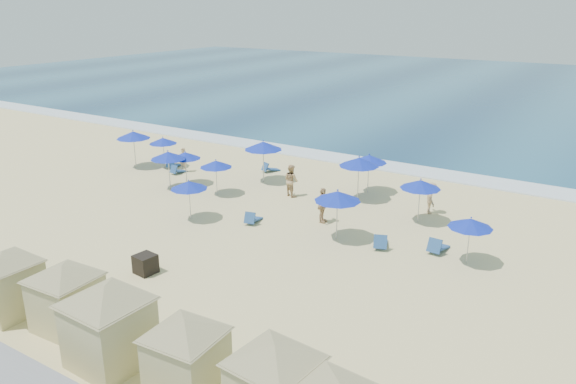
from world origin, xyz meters
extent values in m
plane|color=beige|center=(0.00, 0.00, 0.00)|extent=(160.00, 160.00, 0.00)
cube|color=navy|center=(0.00, 55.00, 0.03)|extent=(160.00, 80.00, 0.06)
cube|color=white|center=(0.00, 15.50, 0.04)|extent=(160.00, 2.50, 0.08)
cube|color=black|center=(-1.33, -4.84, 0.40)|extent=(0.89, 0.89, 0.80)
cube|color=#C7BE88|center=(-3.15, -9.68, 0.97)|extent=(1.99, 1.99, 1.93)
cube|color=#978C62|center=(-3.15, -9.68, 1.93)|extent=(2.09, 2.09, 0.08)
pyramid|color=#978C62|center=(-3.15, -9.68, 2.42)|extent=(4.23, 4.23, 0.48)
cube|color=#C7BE88|center=(-0.49, -9.20, 0.95)|extent=(2.00, 2.00, 1.91)
cube|color=#978C62|center=(-0.49, -9.20, 1.91)|extent=(2.10, 2.10, 0.08)
pyramid|color=#978C62|center=(-0.49, -9.20, 2.39)|extent=(4.18, 4.18, 0.48)
cube|color=#C7BE88|center=(2.35, -9.79, 1.07)|extent=(2.21, 2.21, 2.14)
cube|color=#978C62|center=(2.35, -9.79, 2.14)|extent=(2.33, 2.33, 0.09)
pyramid|color=#978C62|center=(2.35, -9.79, 2.67)|extent=(4.68, 4.68, 0.53)
cube|color=#C7BE88|center=(5.25, -9.51, 0.93)|extent=(1.97, 1.97, 1.87)
cube|color=#978C62|center=(5.25, -9.51, 1.87)|extent=(2.07, 2.07, 0.07)
pyramid|color=#978C62|center=(5.25, -9.51, 2.33)|extent=(4.08, 4.08, 0.47)
cube|color=#978C62|center=(8.13, -9.28, 1.96)|extent=(2.25, 2.25, 0.08)
pyramid|color=#978C62|center=(8.13, -9.28, 2.45)|extent=(4.28, 4.28, 0.49)
pyramid|color=#978C62|center=(10.22, -9.75, 2.48)|extent=(4.34, 4.34, 0.50)
cylinder|color=#A5A8AD|center=(-13.69, 6.14, 1.03)|extent=(0.05, 0.05, 2.06)
cone|color=#1026AD|center=(-13.69, 6.14, 2.25)|extent=(2.27, 2.27, 0.49)
sphere|color=#1026AD|center=(-13.69, 6.14, 2.54)|extent=(0.09, 0.09, 0.09)
cylinder|color=#A5A8AD|center=(-8.08, 5.10, 0.85)|extent=(0.04, 0.04, 1.71)
cone|color=#1026AD|center=(-8.08, 5.10, 1.86)|extent=(1.88, 1.88, 0.40)
sphere|color=#1026AD|center=(-8.08, 5.10, 2.11)|extent=(0.07, 0.07, 0.07)
cylinder|color=#A5A8AD|center=(-11.97, 7.15, 0.85)|extent=(0.04, 0.04, 1.70)
cone|color=#1026AD|center=(-11.97, 7.15, 1.86)|extent=(1.88, 1.88, 0.40)
sphere|color=#1026AD|center=(-11.97, 7.15, 2.11)|extent=(0.07, 0.07, 0.07)
cylinder|color=#A5A8AD|center=(-8.39, 3.95, 0.95)|extent=(0.05, 0.05, 1.90)
cone|color=#1026AD|center=(-8.39, 3.95, 2.08)|extent=(2.10, 2.10, 0.45)
sphere|color=#1026AD|center=(-8.39, 3.95, 2.35)|extent=(0.08, 0.08, 0.08)
cylinder|color=#A5A8AD|center=(-4.40, 8.13, 1.07)|extent=(0.06, 0.06, 2.14)
cone|color=#1026AD|center=(-4.40, 8.13, 2.33)|extent=(2.36, 2.36, 0.51)
sphere|color=#1026AD|center=(-4.40, 8.13, 2.64)|extent=(0.09, 0.09, 0.09)
cylinder|color=#A5A8AD|center=(-5.29, 4.63, 0.85)|extent=(0.04, 0.04, 1.70)
cone|color=#1026AD|center=(-5.29, 4.63, 1.86)|extent=(1.88, 1.88, 0.40)
sphere|color=#1026AD|center=(-5.29, 4.63, 2.10)|extent=(0.07, 0.07, 0.07)
cylinder|color=#A5A8AD|center=(-3.88, 0.77, 0.86)|extent=(0.05, 0.05, 1.72)
cone|color=#1026AD|center=(-3.88, 0.77, 1.88)|extent=(1.90, 1.90, 0.41)
sphere|color=#1026AD|center=(-3.88, 0.77, 2.13)|extent=(0.07, 0.07, 0.07)
cylinder|color=#A5A8AD|center=(2.02, 9.72, 0.95)|extent=(0.05, 0.05, 1.90)
cone|color=#1026AD|center=(2.02, 9.72, 2.07)|extent=(2.10, 2.10, 0.45)
sphere|color=#1026AD|center=(2.02, 9.72, 2.35)|extent=(0.08, 0.08, 0.08)
cylinder|color=#A5A8AD|center=(3.71, 2.57, 0.99)|extent=(0.05, 0.05, 1.99)
cone|color=#1026AD|center=(3.71, 2.57, 2.17)|extent=(2.19, 2.19, 0.47)
sphere|color=#1026AD|center=(3.71, 2.57, 2.46)|extent=(0.08, 0.08, 0.08)
cylinder|color=#A5A8AD|center=(2.07, 8.25, 1.02)|extent=(0.05, 0.05, 2.05)
cone|color=#1026AD|center=(2.07, 8.25, 2.24)|extent=(2.26, 2.26, 0.48)
sphere|color=#1026AD|center=(2.07, 8.25, 2.53)|extent=(0.09, 0.09, 0.09)
cylinder|color=#A5A8AD|center=(6.20, 6.78, 0.93)|extent=(0.05, 0.05, 1.86)
cone|color=#1026AD|center=(6.20, 6.78, 2.03)|extent=(2.06, 2.06, 0.44)
sphere|color=#1026AD|center=(6.20, 6.78, 2.30)|extent=(0.08, 0.08, 0.08)
cylinder|color=#A5A8AD|center=(9.69, 3.26, 0.86)|extent=(0.05, 0.05, 1.71)
cone|color=#1026AD|center=(9.69, 3.26, 1.87)|extent=(1.89, 1.89, 0.41)
sphere|color=#1026AD|center=(9.69, 3.26, 2.12)|extent=(0.07, 0.07, 0.07)
cube|color=#254D88|center=(-11.43, 7.52, 0.16)|extent=(0.86, 1.32, 0.34)
cube|color=#254D88|center=(-11.30, 7.02, 0.41)|extent=(0.64, 0.46, 0.59)
cube|color=#254D88|center=(-10.20, 6.65, 0.15)|extent=(0.56, 1.11, 0.30)
cube|color=#254D88|center=(-10.22, 6.19, 0.37)|extent=(0.53, 0.32, 0.53)
cube|color=#254D88|center=(-5.26, 10.26, 0.16)|extent=(0.96, 1.28, 0.32)
cube|color=#254D88|center=(-5.45, 9.81, 0.39)|extent=(0.63, 0.51, 0.56)
cube|color=#254D88|center=(-0.91, 2.24, 0.16)|extent=(0.80, 1.28, 0.33)
cube|color=#254D88|center=(-0.80, 1.76, 0.40)|extent=(0.61, 0.44, 0.58)
cube|color=#254D88|center=(5.81, 2.98, 0.17)|extent=(1.01, 1.41, 0.35)
cube|color=#254D88|center=(6.00, 2.47, 0.43)|extent=(0.69, 0.54, 0.62)
cube|color=#254D88|center=(8.25, 3.91, 0.18)|extent=(0.70, 1.35, 0.36)
cube|color=#254D88|center=(8.21, 3.36, 0.44)|extent=(0.64, 0.40, 0.64)
imported|color=tan|center=(-10.12, 7.05, 0.82)|extent=(0.63, 0.44, 1.63)
imported|color=tan|center=(-1.49, 6.76, 0.94)|extent=(1.10, 0.98, 1.88)
imported|color=tan|center=(2.09, 4.08, 0.92)|extent=(0.59, 1.13, 1.84)
imported|color=tan|center=(6.31, 8.34, 0.85)|extent=(1.09, 1.27, 1.70)
camera|label=1|loc=(15.02, -19.43, 10.70)|focal=35.00mm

